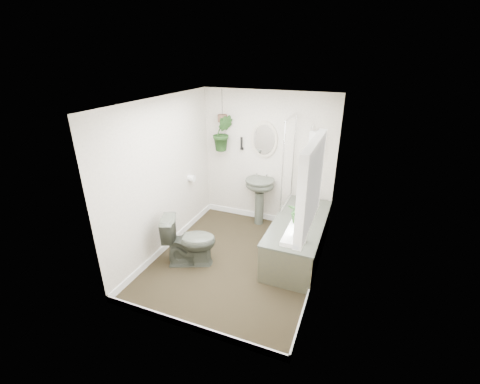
% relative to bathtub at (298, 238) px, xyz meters
% --- Properties ---
extents(floor, '(2.30, 2.80, 0.02)m').
position_rel_bathtub_xyz_m(floor, '(-0.80, -0.50, -0.30)').
color(floor, black).
rests_on(floor, ground).
extents(ceiling, '(2.30, 2.80, 0.02)m').
position_rel_bathtub_xyz_m(ceiling, '(-0.80, -0.50, 2.02)').
color(ceiling, white).
rests_on(ceiling, ground).
extents(wall_back, '(2.30, 0.02, 2.30)m').
position_rel_bathtub_xyz_m(wall_back, '(-0.80, 0.91, 0.86)').
color(wall_back, silver).
rests_on(wall_back, ground).
extents(wall_front, '(2.30, 0.02, 2.30)m').
position_rel_bathtub_xyz_m(wall_front, '(-0.80, -1.91, 0.86)').
color(wall_front, silver).
rests_on(wall_front, ground).
extents(wall_left, '(0.02, 2.80, 2.30)m').
position_rel_bathtub_xyz_m(wall_left, '(-1.96, -0.50, 0.86)').
color(wall_left, silver).
rests_on(wall_left, ground).
extents(wall_right, '(0.02, 2.80, 2.30)m').
position_rel_bathtub_xyz_m(wall_right, '(0.36, -0.50, 0.86)').
color(wall_right, silver).
rests_on(wall_right, ground).
extents(skirting, '(2.30, 2.80, 0.10)m').
position_rel_bathtub_xyz_m(skirting, '(-0.80, -0.50, -0.24)').
color(skirting, white).
rests_on(skirting, floor).
extents(bathtub, '(0.72, 1.72, 0.58)m').
position_rel_bathtub_xyz_m(bathtub, '(0.00, 0.00, 0.00)').
color(bathtub, '#43483D').
rests_on(bathtub, floor).
extents(bath_screen, '(0.04, 0.72, 1.40)m').
position_rel_bathtub_xyz_m(bath_screen, '(-0.33, 0.49, 0.99)').
color(bath_screen, silver).
rests_on(bath_screen, bathtub).
extents(shower_box, '(0.20, 0.10, 0.35)m').
position_rel_bathtub_xyz_m(shower_box, '(0.00, 0.84, 1.26)').
color(shower_box, white).
rests_on(shower_box, wall_back).
extents(oval_mirror, '(0.46, 0.03, 0.62)m').
position_rel_bathtub_xyz_m(oval_mirror, '(-0.86, 0.87, 1.21)').
color(oval_mirror, '#BAAE96').
rests_on(oval_mirror, wall_back).
extents(wall_sconce, '(0.04, 0.04, 0.22)m').
position_rel_bathtub_xyz_m(wall_sconce, '(-1.26, 0.86, 1.11)').
color(wall_sconce, black).
rests_on(wall_sconce, wall_back).
extents(toilet_roll_holder, '(0.11, 0.11, 0.11)m').
position_rel_bathtub_xyz_m(toilet_roll_holder, '(-1.90, 0.20, 0.61)').
color(toilet_roll_holder, white).
rests_on(toilet_roll_holder, wall_left).
extents(window_recess, '(0.08, 1.00, 0.90)m').
position_rel_bathtub_xyz_m(window_recess, '(0.29, -1.20, 1.36)').
color(window_recess, white).
rests_on(window_recess, wall_right).
extents(window_sill, '(0.18, 1.00, 0.04)m').
position_rel_bathtub_xyz_m(window_sill, '(0.22, -1.20, 0.94)').
color(window_sill, white).
rests_on(window_sill, wall_right).
extents(window_blinds, '(0.01, 0.86, 0.76)m').
position_rel_bathtub_xyz_m(window_blinds, '(0.24, -1.20, 1.36)').
color(window_blinds, white).
rests_on(window_blinds, wall_right).
extents(toilet, '(0.84, 0.68, 0.75)m').
position_rel_bathtub_xyz_m(toilet, '(-1.40, -0.79, 0.09)').
color(toilet, '#43483D').
rests_on(toilet, floor).
extents(pedestal_sink, '(0.53, 0.46, 0.85)m').
position_rel_bathtub_xyz_m(pedestal_sink, '(-0.86, 0.70, 0.14)').
color(pedestal_sink, '#43483D').
rests_on(pedestal_sink, floor).
extents(sill_plant, '(0.23, 0.20, 0.25)m').
position_rel_bathtub_xyz_m(sill_plant, '(0.22, -1.27, 1.09)').
color(sill_plant, black).
rests_on(sill_plant, window_sill).
extents(hanging_plant, '(0.43, 0.39, 0.62)m').
position_rel_bathtub_xyz_m(hanging_plant, '(-1.56, 0.75, 1.29)').
color(hanging_plant, black).
rests_on(hanging_plant, ceiling).
extents(soap_bottle, '(0.08, 0.08, 0.17)m').
position_rel_bathtub_xyz_m(soap_bottle, '(0.16, -0.55, 0.38)').
color(soap_bottle, black).
rests_on(soap_bottle, bathtub).
extents(hanging_pot, '(0.16, 0.16, 0.12)m').
position_rel_bathtub_xyz_m(hanging_pot, '(-1.56, 0.75, 1.54)').
color(hanging_pot, brown).
rests_on(hanging_pot, ceiling).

